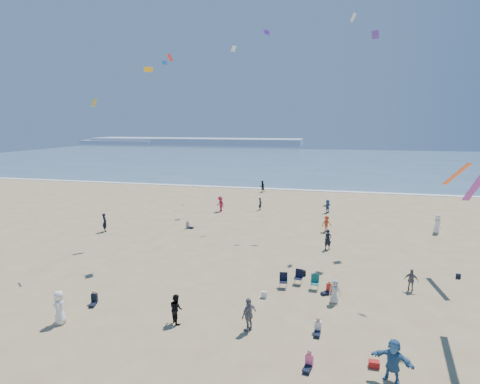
# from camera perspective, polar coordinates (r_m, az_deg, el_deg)

# --- Properties ---
(ground) EXTENTS (220.00, 220.00, 0.00)m
(ground) POSITION_cam_1_polar(r_m,az_deg,el_deg) (20.09, -11.66, -21.77)
(ground) COLOR tan
(ground) RESTS_ON ground
(ocean) EXTENTS (220.00, 100.00, 0.06)m
(ocean) POSITION_cam_1_polar(r_m,az_deg,el_deg) (111.10, 9.29, 4.76)
(ocean) COLOR #476B84
(ocean) RESTS_ON ground
(surf_line) EXTENTS (220.00, 1.20, 0.08)m
(surf_line) POSITION_cam_1_polar(r_m,az_deg,el_deg) (61.71, 6.03, 0.44)
(surf_line) COLOR white
(surf_line) RESTS_ON ground
(headland_far) EXTENTS (110.00, 20.00, 3.20)m
(headland_far) POSITION_cam_1_polar(r_m,az_deg,el_deg) (197.44, -6.89, 7.67)
(headland_far) COLOR #7A8EA8
(headland_far) RESTS_ON ground
(headland_near) EXTENTS (40.00, 14.00, 2.00)m
(headland_near) POSITION_cam_1_polar(r_m,az_deg,el_deg) (210.15, -17.75, 7.25)
(headland_near) COLOR #7A8EA8
(headland_near) RESTS_ON ground
(standing_flyers) EXTENTS (32.87, 46.78, 1.89)m
(standing_flyers) POSITION_cam_1_polar(r_m,az_deg,el_deg) (32.45, 7.07, -7.19)
(standing_flyers) COLOR #A61736
(standing_flyers) RESTS_ON ground
(seated_group) EXTENTS (15.12, 20.59, 0.84)m
(seated_group) POSITION_cam_1_polar(r_m,az_deg,el_deg) (24.79, -0.64, -13.92)
(seated_group) COLOR silver
(seated_group) RESTS_ON ground
(chair_cluster) EXTENTS (2.65, 1.48, 1.00)m
(chair_cluster) POSITION_cam_1_polar(r_m,az_deg,el_deg) (25.50, 8.94, -13.15)
(chair_cluster) COLOR black
(chair_cluster) RESTS_ON ground
(white_tote) EXTENTS (0.35, 0.20, 0.40)m
(white_tote) POSITION_cam_1_polar(r_m,az_deg,el_deg) (24.05, 3.71, -15.33)
(white_tote) COLOR silver
(white_tote) RESTS_ON ground
(black_backpack) EXTENTS (0.30, 0.22, 0.38)m
(black_backpack) POSITION_cam_1_polar(r_m,az_deg,el_deg) (27.48, 9.68, -12.10)
(black_backpack) COLOR black
(black_backpack) RESTS_ON ground
(cooler) EXTENTS (0.45, 0.30, 0.30)m
(cooler) POSITION_cam_1_polar(r_m,az_deg,el_deg) (19.14, 19.76, -23.45)
(cooler) COLOR red
(cooler) RESTS_ON ground
(navy_bag) EXTENTS (0.28, 0.18, 0.34)m
(navy_bag) POSITION_cam_1_polar(r_m,az_deg,el_deg) (30.70, 30.31, -11.01)
(navy_bag) COLOR black
(navy_bag) RESTS_ON ground
(kites_aloft) EXTENTS (28.08, 46.76, 29.01)m
(kites_aloft) POSITION_cam_1_polar(r_m,az_deg,el_deg) (27.61, 19.52, 16.95)
(kites_aloft) COLOR white
(kites_aloft) RESTS_ON ground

